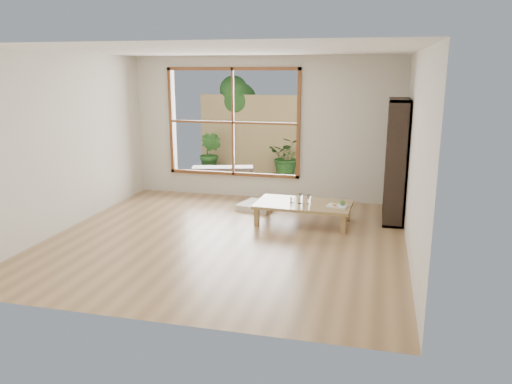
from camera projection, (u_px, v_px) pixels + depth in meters
ground at (227, 238)px, 7.17m from camera, size 5.00×5.00×0.00m
low_table at (303, 205)px, 7.82m from camera, size 1.51×0.89×0.32m
floor_cushion at (259, 206)px, 8.72m from camera, size 0.74×0.74×0.09m
bookshelf at (396, 161)px, 7.79m from camera, size 0.31×0.87×1.93m
glass_tall at (300, 199)px, 7.78m from camera, size 0.08×0.08×0.15m
glass_mid at (308, 201)px, 7.76m from camera, size 0.06×0.06×0.09m
glass_short at (309, 198)px, 7.97m from camera, size 0.07×0.07×0.09m
glass_small at (292, 200)px, 7.85m from camera, size 0.07×0.07×0.09m
food_tray at (338, 205)px, 7.60m from camera, size 0.34×0.27×0.10m
deck at (249, 183)px, 10.66m from camera, size 2.80×2.00×0.05m
garden_bench at (223, 170)px, 10.22m from camera, size 1.29×0.68×0.39m
bamboo_fence at (260, 135)px, 11.39m from camera, size 2.80×0.06×1.80m
shrub_right at (287, 156)px, 11.13m from camera, size 0.84×0.74×0.89m
shrub_left at (211, 153)px, 11.27m from camera, size 0.66×0.60×0.97m
garden_tree at (235, 101)px, 11.66m from camera, size 1.04×0.85×2.22m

